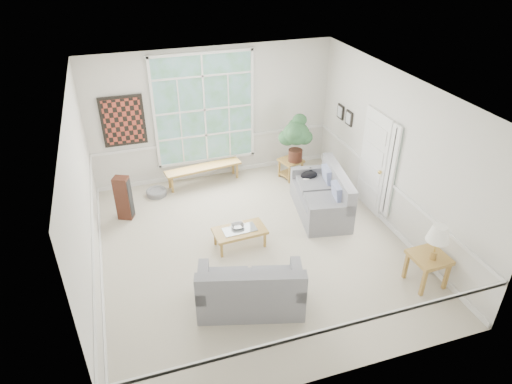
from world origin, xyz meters
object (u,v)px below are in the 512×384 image
(side_table, at_px, (426,269))
(loveseat_front, at_px, (250,283))
(coffee_table, at_px, (240,238))
(end_table, at_px, (291,169))
(loveseat_right, at_px, (321,193))

(side_table, bearing_deg, loveseat_front, 171.96)
(coffee_table, height_order, end_table, end_table)
(coffee_table, distance_m, side_table, 3.28)
(coffee_table, xyz_separation_m, side_table, (2.64, -1.93, 0.11))
(loveseat_front, height_order, end_table, loveseat_front)
(coffee_table, relative_size, end_table, 2.04)
(coffee_table, bearing_deg, loveseat_front, -103.24)
(loveseat_right, distance_m, end_table, 1.59)
(side_table, bearing_deg, loveseat_right, 106.75)
(loveseat_front, bearing_deg, end_table, 75.41)
(loveseat_front, bearing_deg, coffee_table, 95.59)
(coffee_table, bearing_deg, side_table, -39.44)
(loveseat_right, bearing_deg, side_table, -63.59)
(end_table, height_order, side_table, side_table)
(end_table, bearing_deg, coffee_table, -130.91)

